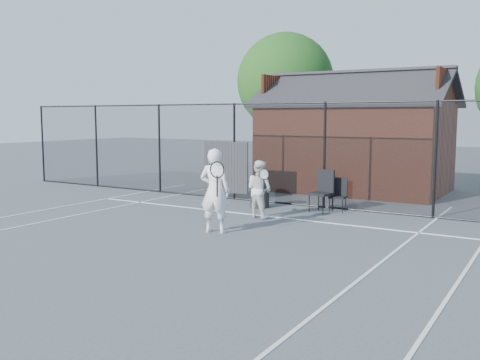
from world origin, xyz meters
The scene contains 10 objects.
ground centered at (0.00, 0.00, 0.00)m, with size 80.00×80.00×0.00m, color #44484E.
court_lines centered at (0.00, -1.32, 0.01)m, with size 11.02×18.00×0.01m.
fence centered at (-0.30, 5.00, 1.45)m, with size 22.04×3.00×3.00m.
clubhouse centered at (0.50, 9.00, 1.61)m, with size 6.50×4.36×4.19m.
tree_left centered at (-4.50, 13.50, 4.19)m, with size 4.48×4.48×6.44m.
player_front centered at (0.17, 0.70, 0.95)m, with size 0.89×0.69×1.89m.
player_back centered at (0.15, 2.77, 0.74)m, with size 0.85×0.70×1.48m.
chair_left centered at (1.20, 4.31, 0.56)m, with size 0.54×0.56×1.12m, color black.
chair_right centered at (1.57, 4.60, 0.45)m, with size 0.43×0.45×0.89m, color black.
waste_bin centered at (-0.58, 4.10, 0.39)m, with size 0.54×0.54×0.78m, color #262626.
Camera 1 is at (6.78, -9.08, 2.59)m, focal length 40.00 mm.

